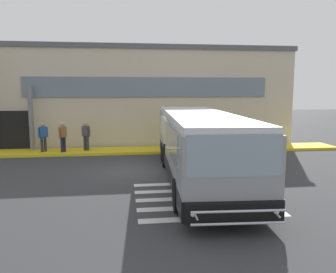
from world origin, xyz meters
TOP-DOWN VIEW (x-y plane):
  - ground_plane at (0.00, 0.00)m, footprint 80.00×90.00m
  - bay_paint_stripes at (2.00, -4.20)m, footprint 4.40×3.96m
  - terminal_building at (-0.68, 11.62)m, footprint 22.73×13.80m
  - boarding_curb at (0.00, 4.80)m, footprint 24.93×2.00m
  - entry_support_column at (-5.86, 5.40)m, footprint 0.28×0.28m
  - bus_main_foreground at (2.42, -1.80)m, footprint 3.64×11.53m
  - passenger_near_column at (-5.08, 4.63)m, footprint 0.52×0.50m
  - passenger_by_doorway at (-3.94, 4.38)m, footprint 0.40×0.50m
  - passenger_at_curb_edge at (-2.71, 4.74)m, footprint 0.51×0.39m
  - safety_bollard_yellow at (2.98, 3.60)m, footprint 0.18×0.18m

SIDE VIEW (x-z plane):
  - ground_plane at x=0.00m, z-range -0.02..0.00m
  - bay_paint_stripes at x=2.00m, z-range 0.00..0.01m
  - boarding_curb at x=0.00m, z-range 0.00..0.15m
  - safety_bollard_yellow at x=2.98m, z-range 0.00..0.90m
  - passenger_by_doorway at x=-3.94m, z-range 0.24..1.92m
  - passenger_at_curb_edge at x=-2.71m, z-range 0.24..1.92m
  - passenger_near_column at x=-5.08m, z-range 0.28..1.95m
  - bus_main_foreground at x=2.42m, z-range -0.02..2.68m
  - entry_support_column at x=-5.86m, z-range 0.15..3.88m
  - terminal_building at x=-0.68m, z-range -0.01..6.39m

